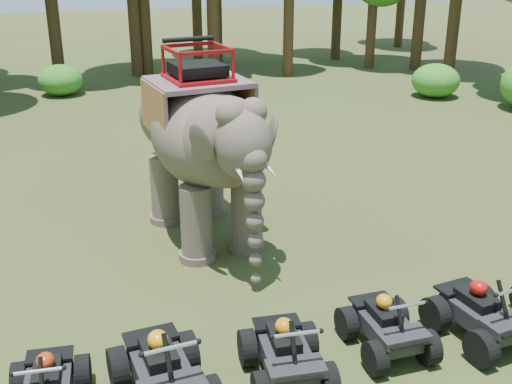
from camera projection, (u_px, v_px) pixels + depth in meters
ground at (274, 310)px, 11.85m from camera, size 110.00×110.00×0.00m
elephant at (202, 144)px, 14.10m from camera, size 3.09×5.53×4.40m
atv_0 at (46, 381)px, 9.07m from camera, size 1.24×1.63×1.15m
atv_1 at (162, 362)px, 9.29m from camera, size 1.54×1.98×1.37m
atv_2 at (286, 346)px, 9.75m from camera, size 1.35×1.77×1.25m
atv_3 at (387, 319)px, 10.51m from camera, size 1.22×1.64×1.19m
atv_4 at (483, 306)px, 10.78m from camera, size 1.52×1.92×1.29m
tree_2 at (289, 3)px, 30.80m from camera, size 4.91×4.91×7.02m
tree_3 at (373, 3)px, 32.95m from camera, size 4.66×4.66×6.66m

